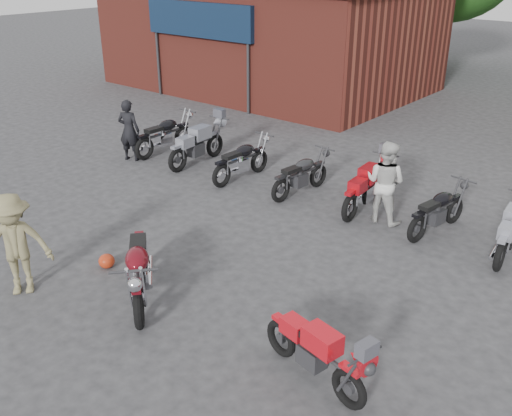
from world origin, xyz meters
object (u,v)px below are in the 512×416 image
Objects in this scene: row_bike_0 at (165,133)px; row_bike_5 at (439,208)px; sportbike at (316,349)px; person_dark at (129,130)px; row_bike_4 at (367,185)px; helmet at (107,261)px; person_light at (385,182)px; row_bike_6 at (511,228)px; vintage_motorcycle at (138,266)px; row_bike_3 at (301,173)px; row_bike_1 at (197,142)px; row_bike_2 at (242,158)px; person_tan at (15,245)px.

row_bike_0 reaches higher than row_bike_5.
sportbike is 9.95m from row_bike_0.
person_dark reaches higher than row_bike_4.
helmet is 5.75m from person_light.
row_bike_6 is (3.09, -0.10, -0.04)m from row_bike_4.
sportbike is 1.07× the size of person_dark.
row_bike_3 is (-0.60, 5.31, -0.10)m from vintage_motorcycle.
row_bike_3 is at bearing 101.53° from row_bike_5.
person_light is 5.52m from row_bike_1.
row_bike_3 reaches higher than row_bike_5.
row_bike_6 is (9.38, 0.10, -0.04)m from row_bike_0.
person_light reaches higher than vintage_motorcycle.
person_dark is at bearing 95.90° from row_bike_4.
helmet is at bearing -156.15° from row_bike_1.
row_bike_2 is at bearing 101.16° from row_bike_3.
row_bike_3 is 3.28m from row_bike_5.
row_bike_2 reaches higher than row_bike_5.
person_light is (2.86, 4.94, 0.74)m from helmet.
row_bike_0 is 1.35m from row_bike_1.
sportbike is at bearing -164.22° from row_bike_5.
person_dark reaches higher than vintage_motorcycle.
person_tan is at bearing 153.09° from row_bike_4.
row_bike_1 is at bearing -93.31° from row_bike_0.
row_bike_4 is 1.67m from row_bike_5.
person_light reaches higher than row_bike_4.
row_bike_3 is (4.68, 0.01, -0.06)m from row_bike_0.
person_tan is at bearing -151.73° from row_bike_0.
person_light is 0.87× the size of row_bike_4.
vintage_motorcycle is at bearing -154.53° from row_bike_2.
person_dark is (-4.28, 4.02, 0.70)m from helmet.
row_bike_3 is at bearing 139.00° from sportbike.
row_bike_1 is (-7.21, 5.03, 0.08)m from sportbike.
person_tan reaches higher than row_bike_2.
person_dark is at bearing 166.92° from sportbike.
person_dark is 6.63m from person_tan.
person_light is at bearing -87.40° from row_bike_2.
vintage_motorcycle is at bearing 163.02° from row_bike_5.
row_bike_1 is 1.13× the size of row_bike_5.
row_bike_4 is at bearing 97.21° from row_bike_5.
row_bike_1 is at bearing 156.84° from sportbike.
person_tan reaches higher than row_bike_1.
sportbike is at bearing 132.23° from person_dark.
sportbike is at bearing -0.77° from helmet.
person_dark is 1.90m from row_bike_1.
row_bike_5 is at bearing 108.26° from sportbike.
row_bike_3 is 0.90× the size of row_bike_4.
helmet is 1.63m from person_tan.
row_bike_5 is 0.96× the size of row_bike_6.
row_bike_3 is at bearing -82.70° from row_bike_2.
person_light is 0.70m from row_bike_4.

